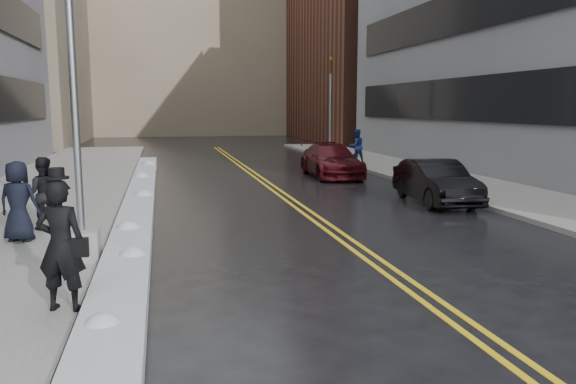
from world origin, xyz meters
TOP-DOWN VIEW (x-y plane):
  - ground at (0.00, 0.00)m, footprint 160.00×160.00m
  - sidewalk_west at (-5.75, 10.00)m, footprint 5.50×50.00m
  - sidewalk_east at (10.00, 10.00)m, footprint 4.00×50.00m
  - lane_line_left at (2.35, 10.00)m, footprint 0.12×50.00m
  - lane_line_right at (2.65, 10.00)m, footprint 0.12×50.00m
  - snow_ridge at (-2.45, 8.00)m, footprint 0.90×30.00m
  - building_far at (2.00, 60.00)m, footprint 36.00×16.00m
  - lamppost at (-3.30, 2.00)m, footprint 0.65×0.65m
  - fire_hydrant at (9.00, 10.00)m, footprint 0.26×0.26m
  - traffic_signal at (8.50, 24.00)m, footprint 0.16×0.20m
  - pedestrian_fedora at (-3.20, -0.87)m, footprint 0.82×0.64m
  - pedestrian_b at (-4.59, 5.19)m, footprint 0.92×0.74m
  - pedestrian_c at (-4.87, 3.97)m, footprint 1.01×0.79m
  - pedestrian_east at (8.46, 19.03)m, footprint 0.97×0.80m
  - car_black at (7.03, 7.30)m, footprint 1.83×4.43m
  - car_maroon at (5.81, 14.95)m, footprint 2.25×5.18m

SIDE VIEW (x-z plane):
  - ground at x=0.00m, z-range 0.00..0.00m
  - lane_line_left at x=2.35m, z-range 0.00..0.01m
  - lane_line_right at x=2.65m, z-range 0.00..0.01m
  - sidewalk_west at x=-5.75m, z-range 0.00..0.15m
  - sidewalk_east at x=10.00m, z-range 0.00..0.15m
  - snow_ridge at x=-2.45m, z-range 0.00..0.34m
  - fire_hydrant at x=9.00m, z-range 0.18..0.91m
  - car_black at x=7.03m, z-range 0.00..1.43m
  - car_maroon at x=5.81m, z-range 0.00..1.48m
  - pedestrian_b at x=-4.59m, z-range 0.15..1.94m
  - pedestrian_c at x=-4.87m, z-range 0.15..1.96m
  - pedestrian_east at x=8.46m, z-range 0.15..1.97m
  - pedestrian_fedora at x=-3.20m, z-range 0.15..2.12m
  - lamppost at x=-3.30m, z-range -1.28..6.35m
  - traffic_signal at x=8.50m, z-range 0.40..6.40m
  - building_far at x=2.00m, z-range 0.00..22.00m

